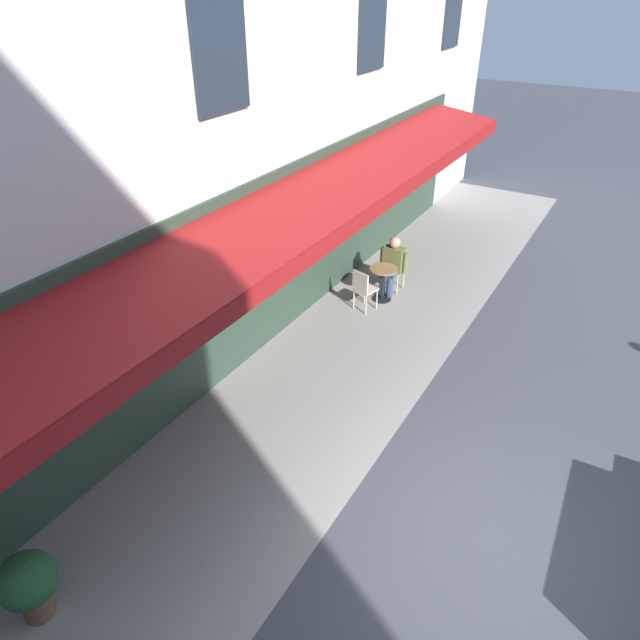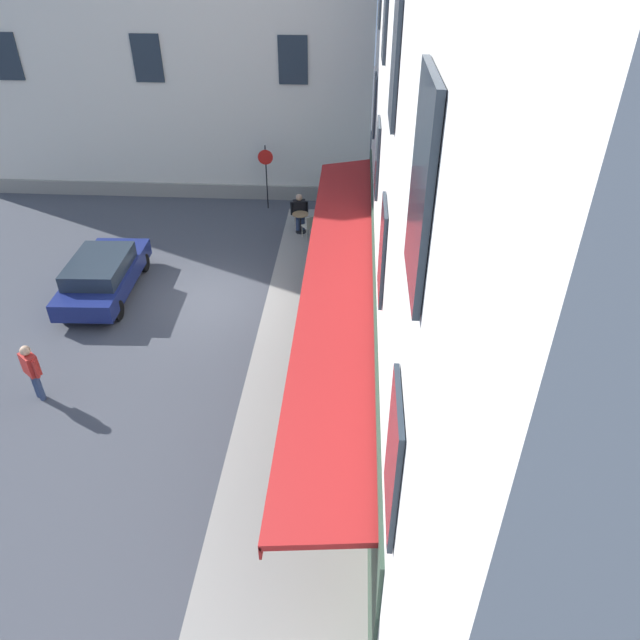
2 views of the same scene
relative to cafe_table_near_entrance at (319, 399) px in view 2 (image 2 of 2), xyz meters
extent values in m
plane|color=#42444C|center=(4.96, 3.78, -0.49)|extent=(70.00, 70.00, 0.00)
cube|color=gray|center=(1.71, 0.38, -0.49)|extent=(20.50, 3.20, 0.01)
cube|color=#2D4233|center=(1.96, -1.19, 1.11)|extent=(16.00, 0.06, 3.20)
cube|color=maroon|center=(1.96, -0.37, 2.36)|extent=(15.00, 1.70, 0.36)
cube|color=maroon|center=(1.96, 0.46, 2.13)|extent=(15.00, 0.04, 0.28)
cube|color=#232D38|center=(-6.04, -1.18, 4.71)|extent=(1.10, 0.06, 1.70)
cube|color=#232D38|center=(-1.38, -1.18, 4.71)|extent=(1.10, 0.06, 1.70)
cube|color=#232D38|center=(3.29, -1.18, 4.71)|extent=(1.10, 0.06, 1.70)
cube|color=#232D38|center=(7.96, -1.18, 4.71)|extent=(1.10, 0.06, 1.70)
cube|color=#232D38|center=(-6.04, -1.18, 7.71)|extent=(1.10, 0.06, 1.70)
cube|color=#232D38|center=(-1.38, -1.18, 7.71)|extent=(1.10, 0.06, 1.70)
cube|color=#232D38|center=(3.29, -1.18, 7.71)|extent=(1.10, 0.06, 1.70)
cube|color=gray|center=(12.90, 7.28, -0.19)|extent=(0.12, 17.00, 0.60)
cube|color=#232D38|center=(12.92, 1.78, 5.01)|extent=(0.06, 1.10, 1.70)
cube|color=#232D38|center=(12.92, 7.28, 5.01)|extent=(0.06, 1.10, 1.70)
cube|color=#232D38|center=(12.92, 12.78, 5.01)|extent=(0.06, 1.10, 1.70)
cube|color=gray|center=(11.56, -0.42, -0.42)|extent=(2.40, 1.40, 0.15)
cube|color=gray|center=(11.56, -0.77, -0.27)|extent=(2.40, 1.05, 0.30)
cube|color=gray|center=(11.56, -1.12, -0.12)|extent=(2.40, 0.70, 0.45)
cylinder|color=black|center=(0.00, 0.00, -0.48)|extent=(0.40, 0.40, 0.03)
cylinder|color=black|center=(0.00, 0.00, -0.13)|extent=(0.06, 0.06, 0.72)
cylinder|color=#99754C|center=(0.00, 0.00, 0.24)|extent=(0.60, 0.60, 0.03)
cylinder|color=beige|center=(-0.38, -0.17, -0.27)|extent=(0.03, 0.03, 0.45)
cylinder|color=beige|center=(-0.38, 0.17, -0.27)|extent=(0.03, 0.03, 0.45)
cylinder|color=beige|center=(-0.72, -0.16, -0.27)|extent=(0.03, 0.03, 0.45)
cylinder|color=beige|center=(-0.72, 0.18, -0.27)|extent=(0.03, 0.03, 0.45)
cube|color=beige|center=(-0.55, 0.01, -0.02)|extent=(0.40, 0.40, 0.04)
cube|color=beige|center=(-0.73, 0.01, 0.21)|extent=(0.04, 0.40, 0.42)
cylinder|color=beige|center=(0.41, 0.07, -0.27)|extent=(0.03, 0.03, 0.45)
cylinder|color=beige|center=(0.32, -0.26, -0.27)|extent=(0.03, 0.03, 0.45)
cylinder|color=beige|center=(0.74, -0.02, -0.27)|extent=(0.03, 0.03, 0.45)
cylinder|color=beige|center=(0.65, -0.35, -0.27)|extent=(0.03, 0.03, 0.45)
cube|color=beige|center=(0.53, -0.14, -0.02)|extent=(0.49, 0.49, 0.04)
cube|color=beige|center=(0.71, -0.19, 0.21)|extent=(0.14, 0.40, 0.42)
cylinder|color=black|center=(9.84, 1.32, -0.48)|extent=(0.40, 0.40, 0.03)
cylinder|color=black|center=(9.84, 1.32, -0.13)|extent=(0.06, 0.06, 0.72)
cylinder|color=#99754C|center=(9.84, 1.32, 0.24)|extent=(0.60, 0.60, 0.03)
cylinder|color=beige|center=(10.19, 1.55, -0.27)|extent=(0.03, 0.03, 0.45)
cylinder|color=beige|center=(10.25, 1.22, -0.27)|extent=(0.03, 0.03, 0.45)
cylinder|color=beige|center=(10.52, 1.61, -0.27)|extent=(0.03, 0.03, 0.45)
cylinder|color=beige|center=(10.58, 1.28, -0.27)|extent=(0.03, 0.03, 0.45)
cube|color=beige|center=(10.38, 1.41, -0.02)|extent=(0.46, 0.46, 0.04)
cube|color=beige|center=(10.56, 1.45, 0.21)|extent=(0.11, 0.40, 0.42)
cylinder|color=beige|center=(9.64, 0.95, -0.27)|extent=(0.03, 0.03, 0.45)
cylinder|color=beige|center=(9.44, 1.23, -0.27)|extent=(0.03, 0.03, 0.45)
cylinder|color=beige|center=(9.36, 0.75, -0.27)|extent=(0.03, 0.03, 0.45)
cylinder|color=beige|center=(9.16, 1.02, -0.27)|extent=(0.03, 0.03, 0.45)
cube|color=beige|center=(9.40, 0.99, -0.02)|extent=(0.56, 0.56, 0.04)
cube|color=beige|center=(9.26, 0.88, 0.21)|extent=(0.27, 0.35, 0.42)
cylinder|color=navy|center=(-0.17, -0.09, -0.26)|extent=(0.14, 0.14, 0.47)
cylinder|color=navy|center=(-0.33, -0.08, 0.00)|extent=(0.32, 0.15, 0.15)
cylinder|color=navy|center=(-0.17, 0.09, -0.26)|extent=(0.14, 0.14, 0.47)
cylinder|color=navy|center=(-0.33, 0.09, 0.00)|extent=(0.32, 0.15, 0.15)
cube|color=olive|center=(-0.49, 0.00, 0.27)|extent=(0.26, 0.45, 0.54)
sphere|color=tan|center=(-0.49, 0.00, 0.66)|extent=(0.24, 0.24, 0.24)
cylinder|color=olive|center=(-0.49, -0.27, 0.25)|extent=(0.10, 0.10, 0.48)
cylinder|color=olive|center=(-0.49, 0.28, 0.25)|extent=(0.10, 0.10, 0.48)
cylinder|color=navy|center=(9.97, 1.43, -0.26)|extent=(0.15, 0.15, 0.47)
cylinder|color=navy|center=(10.14, 1.46, 0.00)|extent=(0.36, 0.22, 0.16)
cylinder|color=navy|center=(10.01, 1.25, -0.26)|extent=(0.15, 0.15, 0.47)
cylinder|color=navy|center=(10.17, 1.28, 0.00)|extent=(0.36, 0.22, 0.16)
cube|color=black|center=(10.32, 1.40, 0.29)|extent=(0.35, 0.52, 0.58)
sphere|color=tan|center=(10.32, 1.40, 0.70)|extent=(0.26, 0.26, 0.26)
cylinder|color=black|center=(10.27, 1.69, 0.27)|extent=(0.10, 0.10, 0.51)
cylinder|color=black|center=(10.38, 1.12, 0.27)|extent=(0.10, 0.10, 0.51)
cylinder|color=navy|center=(0.23, 7.02, -0.10)|extent=(0.15, 0.15, 0.79)
cylinder|color=navy|center=(0.12, 6.88, -0.10)|extent=(0.15, 0.15, 0.79)
cube|color=red|center=(0.18, 6.95, 0.57)|extent=(0.49, 0.52, 0.56)
sphere|color=tan|center=(0.18, 6.95, 0.97)|extent=(0.25, 0.25, 0.25)
cylinder|color=red|center=(0.35, 7.17, 0.56)|extent=(0.10, 0.10, 0.49)
cylinder|color=red|center=(0.01, 6.73, 0.56)|extent=(0.10, 0.10, 0.49)
cylinder|color=black|center=(11.98, 2.85, 0.81)|extent=(0.05, 0.05, 2.60)
cylinder|color=#192899|center=(11.94, 2.85, 1.66)|extent=(0.06, 0.56, 0.56)
cylinder|color=red|center=(11.92, 2.85, 1.66)|extent=(0.05, 0.59, 0.59)
cylinder|color=#2D2D33|center=(9.06, 0.27, -0.33)|extent=(0.46, 0.46, 0.32)
cone|color=#23562D|center=(9.06, 0.27, 0.10)|extent=(0.43, 0.43, 0.55)
cylinder|color=brown|center=(8.32, -0.21, -0.32)|extent=(0.32, 0.32, 0.33)
sphere|color=#23562D|center=(8.32, -0.21, 0.11)|extent=(0.62, 0.62, 0.62)
cylinder|color=#2D2D33|center=(12.35, -0.82, -0.34)|extent=(0.44, 0.44, 0.30)
cone|color=#23562D|center=(12.35, -0.82, 0.20)|extent=(0.41, 0.41, 0.77)
cube|color=navy|center=(5.12, 7.07, 0.08)|extent=(4.36, 1.96, 0.55)
cube|color=#232D38|center=(4.92, 7.06, 0.60)|extent=(2.47, 1.69, 0.48)
cylinder|color=black|center=(6.60, 6.32, -0.19)|extent=(0.60, 0.20, 0.60)
cylinder|color=black|center=(6.54, 7.92, -0.19)|extent=(0.60, 0.20, 0.60)
cylinder|color=black|center=(3.70, 6.21, -0.19)|extent=(0.60, 0.20, 0.60)
cylinder|color=black|center=(3.64, 7.81, -0.19)|extent=(0.60, 0.20, 0.60)
camera|label=1|loc=(9.85, 4.31, 5.58)|focal=31.75mm
camera|label=2|loc=(-10.34, -0.68, 9.43)|focal=32.99mm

